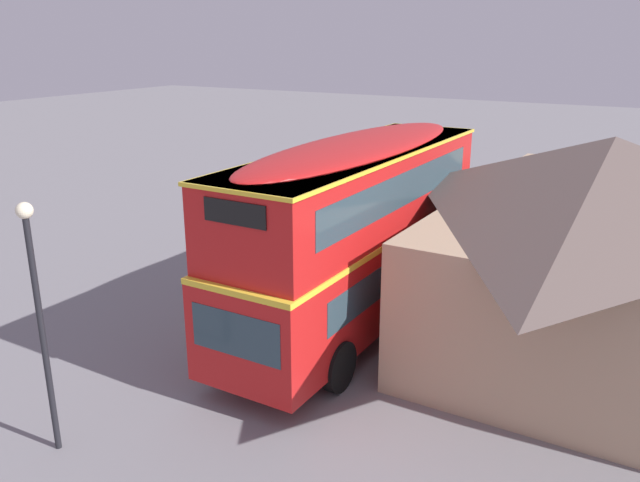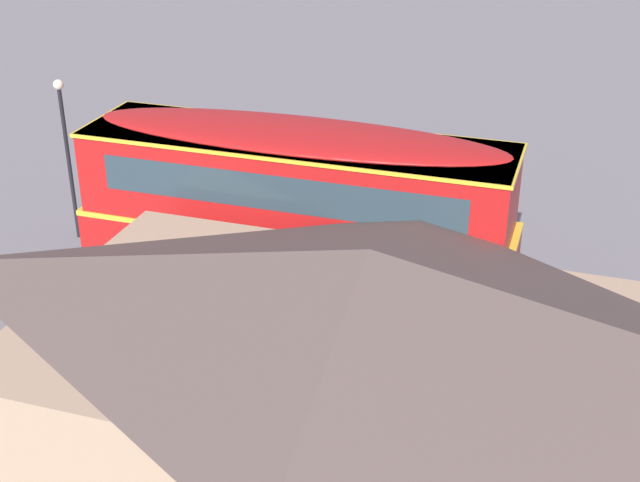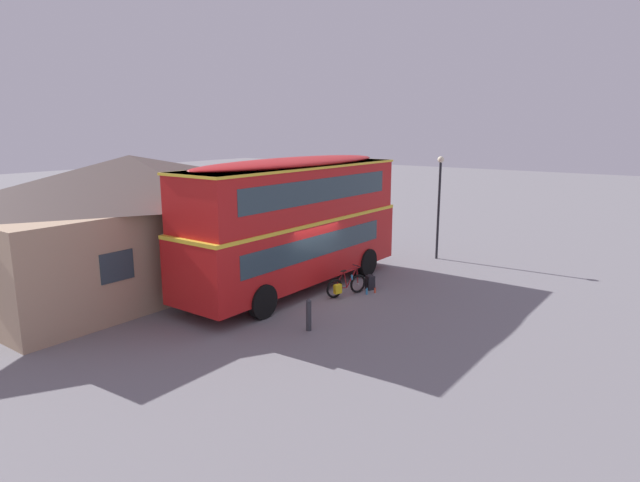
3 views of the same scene
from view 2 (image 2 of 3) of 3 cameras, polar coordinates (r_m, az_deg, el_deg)
ground_plane at (r=21.63m, az=0.02°, el=-4.12°), size 120.00×120.00×0.00m
double_decker_bus at (r=19.87m, az=-1.55°, el=1.57°), size 9.93×2.78×4.79m
touring_bicycle at (r=22.66m, az=-0.71°, el=-1.53°), size 1.65×0.70×1.02m
backpack_on_ground at (r=23.31m, az=-3.24°, el=-0.96°), size 0.39×0.40×0.56m
water_bottle_red_squeeze at (r=23.62m, az=-2.28°, el=-1.06°), size 0.07×0.07×0.22m
water_bottle_blue_sports at (r=23.39m, az=-1.66°, el=-1.30°), size 0.07×0.07×0.25m
pub_building at (r=14.83m, az=3.05°, el=-8.73°), size 12.10×7.15×4.84m
street_lamp at (r=24.81m, az=-16.18°, el=6.17°), size 0.28×0.28×4.59m
kerb_bollard at (r=22.75m, az=8.20°, el=-1.35°), size 0.16×0.16×0.97m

